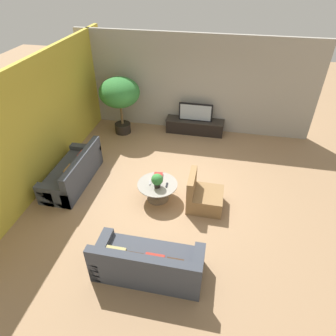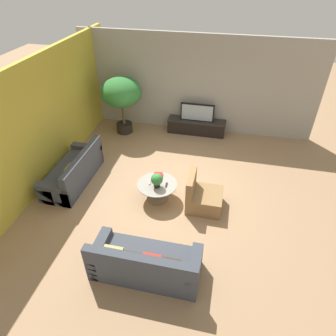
# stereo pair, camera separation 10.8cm
# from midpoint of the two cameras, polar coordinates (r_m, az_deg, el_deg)

# --- Properties ---
(ground_plane) EXTENTS (24.00, 24.00, 0.00)m
(ground_plane) POSITION_cam_midpoint_polar(r_m,az_deg,el_deg) (7.59, 1.35, -3.80)
(ground_plane) COLOR #9E7A56
(back_wall_stone) EXTENTS (7.40, 0.12, 3.00)m
(back_wall_stone) POSITION_cam_midpoint_polar(r_m,az_deg,el_deg) (9.65, 5.51, 15.56)
(back_wall_stone) COLOR #A39E93
(back_wall_stone) RESTS_ON ground
(side_wall_left) EXTENTS (0.12, 7.40, 3.00)m
(side_wall_left) POSITION_cam_midpoint_polar(r_m,az_deg,el_deg) (8.08, -21.75, 8.86)
(side_wall_left) COLOR gold
(side_wall_left) RESTS_ON ground
(media_console) EXTENTS (1.86, 0.50, 0.45)m
(media_console) POSITION_cam_midpoint_polar(r_m,az_deg,el_deg) (9.86, 5.74, 7.93)
(media_console) COLOR black
(media_console) RESTS_ON ground
(television) EXTENTS (1.06, 0.13, 0.56)m
(television) POSITION_cam_midpoint_polar(r_m,az_deg,el_deg) (9.64, 5.91, 10.47)
(television) COLOR black
(television) RESTS_ON media_console
(coffee_table) EXTENTS (0.95, 0.95, 0.45)m
(coffee_table) POSITION_cam_midpoint_polar(r_m,az_deg,el_deg) (7.09, -1.64, -3.88)
(coffee_table) COLOR #756656
(coffee_table) RESTS_ON ground
(couch_by_wall) EXTENTS (0.84, 1.98, 0.84)m
(couch_by_wall) POSITION_cam_midpoint_polar(r_m,az_deg,el_deg) (8.00, -17.09, -0.71)
(couch_by_wall) COLOR #3D424C
(couch_by_wall) RESTS_ON ground
(couch_near_entry) EXTENTS (1.98, 0.84, 0.84)m
(couch_near_entry) POSITION_cam_midpoint_polar(r_m,az_deg,el_deg) (5.69, -3.81, -17.71)
(couch_near_entry) COLOR #3D424C
(couch_near_entry) RESTS_ON ground
(armchair_wicker) EXTENTS (0.80, 0.76, 0.86)m
(armchair_wicker) POSITION_cam_midpoint_polar(r_m,az_deg,el_deg) (6.96, 7.01, -5.54)
(armchair_wicker) COLOR olive
(armchair_wicker) RESTS_ON ground
(potted_palm_tall) EXTENTS (1.24, 1.24, 1.82)m
(potted_palm_tall) POSITION_cam_midpoint_polar(r_m,az_deg,el_deg) (9.51, -8.54, 13.75)
(potted_palm_tall) COLOR black
(potted_palm_tall) RESTS_ON ground
(potted_plant_tabletop) EXTENTS (0.27, 0.27, 0.35)m
(potted_plant_tabletop) POSITION_cam_midpoint_polar(r_m,az_deg,el_deg) (6.80, -1.71, -2.28)
(potted_plant_tabletop) COLOR black
(potted_plant_tabletop) RESTS_ON coffee_table
(book_stack) EXTENTS (0.25, 0.32, 0.06)m
(book_stack) POSITION_cam_midpoint_polar(r_m,az_deg,el_deg) (7.17, -1.55, -1.62)
(book_stack) COLOR gold
(book_stack) RESTS_ON coffee_table
(remote_black) EXTENTS (0.05, 0.16, 0.02)m
(remote_black) POSITION_cam_midpoint_polar(r_m,az_deg,el_deg) (6.95, 0.13, -3.25)
(remote_black) COLOR black
(remote_black) RESTS_ON coffee_table
(remote_silver) EXTENTS (0.08, 0.16, 0.02)m
(remote_silver) POSITION_cam_midpoint_polar(r_m,az_deg,el_deg) (7.03, -3.09, -2.77)
(remote_silver) COLOR gray
(remote_silver) RESTS_ON coffee_table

